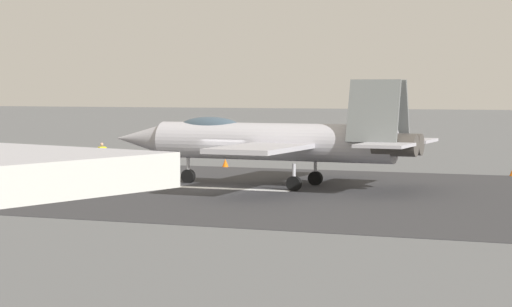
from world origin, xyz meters
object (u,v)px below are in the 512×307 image
at_px(crew_person, 102,155).
at_px(marker_cone_far, 65,158).
at_px(fighter_jet, 271,141).
at_px(marker_cone_mid, 225,163).

xyz_separation_m(crew_person, marker_cone_far, (4.63, -2.84, -0.54)).
bearing_deg(marker_cone_far, crew_person, 148.46).
relative_size(crew_person, marker_cone_far, 2.95).
height_order(fighter_jet, marker_cone_mid, fighter_jet).
xyz_separation_m(fighter_jet, marker_cone_mid, (7.24, -10.95, -2.18)).
distance_m(fighter_jet, crew_person, 17.07).
bearing_deg(marker_cone_far, fighter_jet, 150.77).
height_order(fighter_jet, marker_cone_far, fighter_jet).
xyz_separation_m(crew_person, marker_cone_mid, (-7.69, -2.84, -0.54)).
bearing_deg(marker_cone_mid, crew_person, 20.29).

